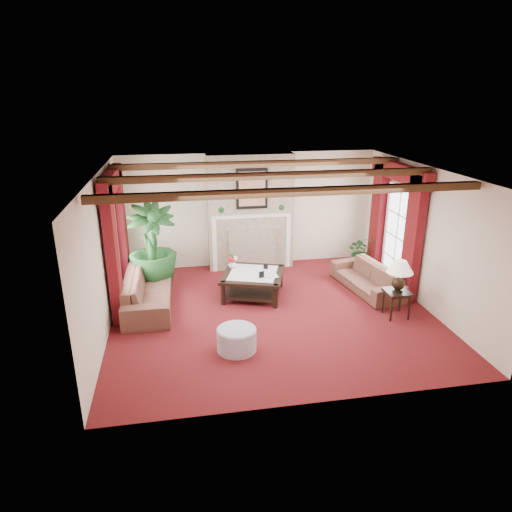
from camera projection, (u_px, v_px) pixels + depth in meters
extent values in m
plane|color=#4A0D11|center=(272.00, 313.00, 8.77)|extent=(6.00, 6.00, 0.00)
plane|color=white|center=(274.00, 172.00, 7.86)|extent=(6.00, 6.00, 0.00)
cube|color=beige|center=(249.00, 210.00, 10.86)|extent=(6.00, 0.02, 2.70)
cube|color=beige|center=(102.00, 256.00, 7.82)|extent=(0.02, 5.50, 2.70)
cube|color=beige|center=(425.00, 238.00, 8.81)|extent=(0.02, 5.50, 2.70)
imported|color=#320D18|center=(148.00, 286.00, 8.91)|extent=(2.24, 0.70, 0.87)
imported|color=#320D18|center=(367.00, 273.00, 9.68)|extent=(2.07, 1.14, 0.74)
imported|color=black|center=(153.00, 264.00, 9.81)|extent=(1.68, 2.20, 1.03)
imported|color=black|center=(362.00, 255.00, 10.93)|extent=(0.91, 0.97, 0.63)
cylinder|color=#948EA1|center=(237.00, 340.00, 7.44)|extent=(0.65, 0.65, 0.38)
imported|color=silver|center=(233.00, 264.00, 9.61)|extent=(0.28, 0.28, 0.18)
imported|color=black|center=(266.00, 269.00, 9.15)|extent=(0.23, 0.05, 0.31)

